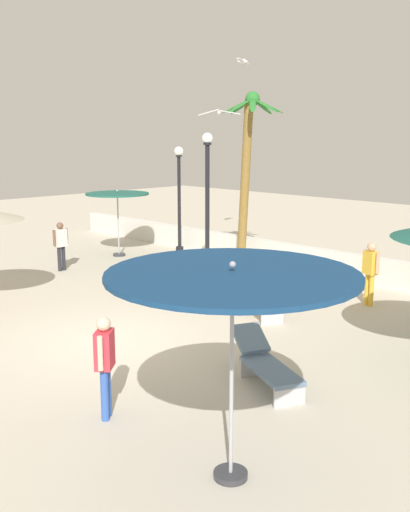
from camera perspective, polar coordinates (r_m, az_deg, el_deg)
name	(u,v)px	position (r m, az deg, el deg)	size (l,w,h in m)	color
ground_plane	(108,341)	(12.52, -9.45, -8.17)	(56.00, 56.00, 0.00)	beige
boundary_wall	(328,263)	(18.19, 11.98, -0.68)	(25.20, 0.30, 0.82)	silver
patio_umbrella_0	(232,281)	(6.82, 2.70, -2.51)	(3.00, 3.00, 2.78)	#333338
patio_umbrella_1	(117,197)	(20.84, -8.56, 5.69)	(2.22, 2.22, 2.38)	#333338
palm_tree_0	(247,160)	(19.02, 4.14, 9.35)	(1.97, 1.97, 5.59)	olive
lamp_post_0	(207,208)	(15.93, 0.23, 4.74)	(0.29, 0.29, 4.30)	black
lamp_post_1	(179,191)	(21.34, -2.55, 6.36)	(0.34, 0.34, 3.85)	black
lounge_chair_0	(257,298)	(14.09, 5.12, -4.07)	(1.90, 1.32, 0.82)	#B7B7BC
lounge_chair_1	(265,362)	(10.21, 5.92, -10.31)	(1.92, 1.28, 0.83)	#B7B7BC
guest_0	(370,268)	(15.15, 15.88, -1.12)	(0.53, 0.35, 1.62)	gold
guest_2	(105,358)	(8.94, -9.79, -9.77)	(0.42, 0.44, 1.61)	#3359B2
guest_3	(61,242)	(18.99, -13.94, 1.36)	(0.28, 0.56, 1.56)	#26262D
seagull_0	(219,113)	(17.99, 1.38, 13.84)	(1.01, 0.98, 0.20)	white
seagull_1	(243,61)	(21.63, 3.71, 18.48)	(0.47, 0.95, 0.15)	white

